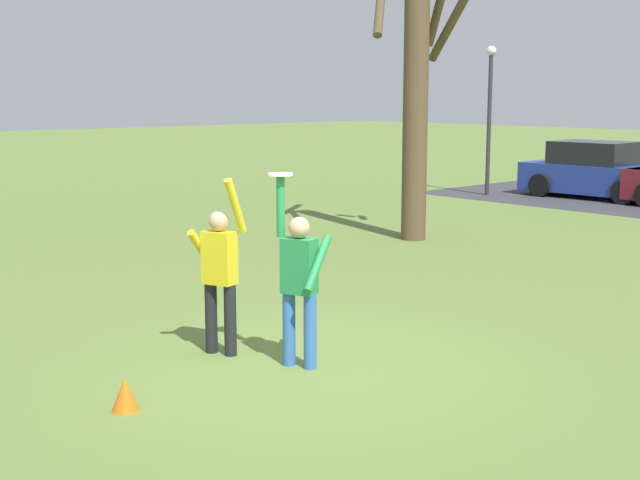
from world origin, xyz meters
The scene contains 8 objects.
ground_plane centered at (0.00, 0.00, 0.00)m, with size 120.00×120.00×0.00m, color olive.
person_catcher centered at (-0.02, -0.08, 0.98)m, with size 0.58×0.48×2.08m.
person_defender centered at (-0.98, -0.45, 0.98)m, with size 0.63×0.57×2.04m.
frisbee_disc centered at (-0.23, -0.16, 2.09)m, with size 0.27×0.27×0.02m, color white.
parked_car_blue centered at (-6.22, 16.26, 0.73)m, with size 4.17×2.17×1.59m.
bare_tree_tall centered at (-4.88, 7.11, 3.38)m, with size 2.12×2.14×6.99m.
lamppost_by_lot centered at (-8.67, 14.49, 2.59)m, with size 0.28×0.28×4.26m.
field_cone_orange centered at (-0.10, -2.17, 0.16)m, with size 0.26×0.26×0.32m, color orange.
Camera 1 is at (6.95, -6.02, 2.95)m, focal length 49.01 mm.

